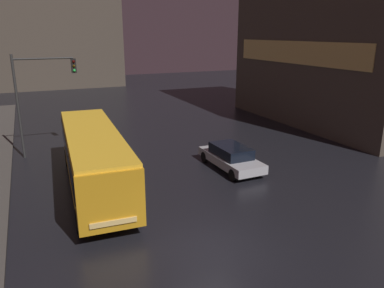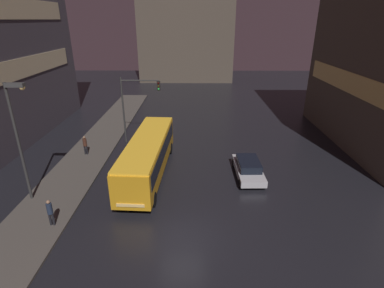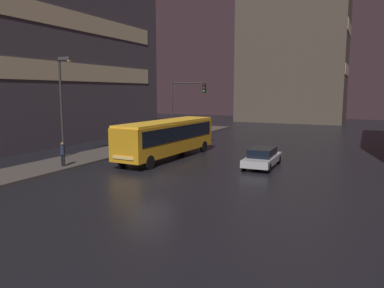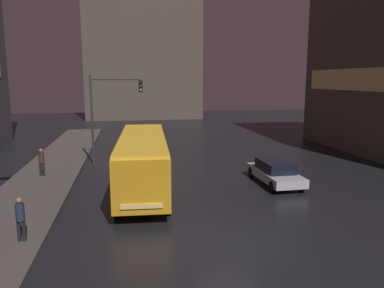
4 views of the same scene
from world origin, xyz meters
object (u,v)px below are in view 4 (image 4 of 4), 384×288
Objects in this scene: bus_near at (143,157)px; pedestrian_near at (42,160)px; car_taxi at (275,172)px; pedestrian_mid at (20,216)px; traffic_light_main at (110,104)px.

pedestrian_near is at bearing -26.77° from bus_near.
pedestrian_mid is (-12.66, -6.41, 0.41)m from car_taxi.
car_taxi is (7.83, -0.12, -1.17)m from bus_near.
bus_near is 8.16m from pedestrian_mid.
car_taxi is at bearing 54.33° from pedestrian_near.
car_taxi is 12.70m from traffic_light_main.
pedestrian_near reaches higher than car_taxi.
bus_near is 7.19m from pedestrian_near.
pedestrian_mid reaches higher than car_taxi.
traffic_light_main is at bearing -82.99° from pedestrian_mid.
pedestrian_mid is at bearing 56.64° from bus_near.
bus_near reaches higher than pedestrian_near.
bus_near is 6.57× the size of pedestrian_near.
car_taxi is 14.20m from pedestrian_mid.
car_taxi is 2.84× the size of pedestrian_mid.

